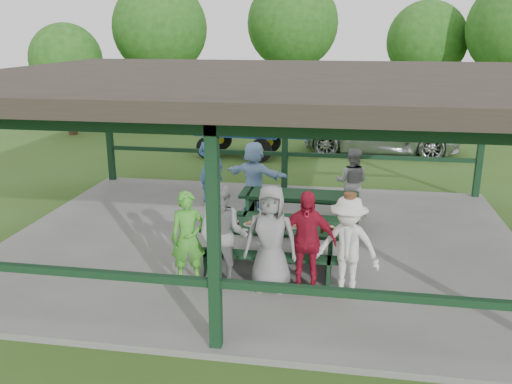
% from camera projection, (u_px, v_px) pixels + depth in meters
% --- Properties ---
extents(ground, '(90.00, 90.00, 0.00)m').
position_uv_depth(ground, '(262.00, 244.00, 10.72)').
color(ground, '#314E18').
rests_on(ground, ground).
extents(concrete_slab, '(10.00, 8.00, 0.10)m').
position_uv_depth(concrete_slab, '(262.00, 242.00, 10.71)').
color(concrete_slab, slate).
rests_on(concrete_slab, ground).
extents(pavilion_structure, '(10.60, 8.60, 3.24)m').
position_uv_depth(pavilion_structure, '(262.00, 82.00, 9.82)').
color(pavilion_structure, black).
rests_on(pavilion_structure, concrete_slab).
extents(picnic_table_near, '(2.38, 1.39, 0.75)m').
position_uv_depth(picnic_table_near, '(272.00, 241.00, 9.37)').
color(picnic_table_near, black).
rests_on(picnic_table_near, concrete_slab).
extents(picnic_table_far, '(2.41, 1.39, 0.75)m').
position_uv_depth(picnic_table_far, '(299.00, 206.00, 11.21)').
color(picnic_table_far, black).
rests_on(picnic_table_far, concrete_slab).
extents(table_setting, '(2.24, 0.45, 0.10)m').
position_uv_depth(table_setting, '(275.00, 224.00, 9.29)').
color(table_setting, white).
rests_on(table_setting, picnic_table_near).
extents(contestant_green, '(0.64, 0.51, 1.55)m').
position_uv_depth(contestant_green, '(188.00, 238.00, 8.67)').
color(contestant_green, green).
rests_on(contestant_green, concrete_slab).
extents(contestant_grey_left, '(0.85, 0.67, 1.72)m').
position_uv_depth(contestant_grey_left, '(222.00, 237.00, 8.50)').
color(contestant_grey_left, gray).
rests_on(contestant_grey_left, concrete_slab).
extents(contestant_grey_mid, '(0.84, 0.55, 1.70)m').
position_uv_depth(contestant_grey_mid, '(271.00, 238.00, 8.46)').
color(contestant_grey_mid, gray).
rests_on(contestant_grey_mid, concrete_slab).
extents(contestant_red, '(0.97, 0.42, 1.64)m').
position_uv_depth(contestant_red, '(306.00, 241.00, 8.44)').
color(contestant_red, '#A5152E').
rests_on(contestant_red, concrete_slab).
extents(contestant_white_fedora, '(1.15, 0.86, 1.64)m').
position_uv_depth(contestant_white_fedora, '(348.00, 246.00, 8.30)').
color(contestant_white_fedora, white).
rests_on(contestant_white_fedora, concrete_slab).
extents(spectator_lblue, '(1.58, 0.93, 1.63)m').
position_uv_depth(spectator_lblue, '(254.00, 177.00, 12.14)').
color(spectator_lblue, '#9BC2F0').
rests_on(spectator_lblue, concrete_slab).
extents(spectator_blue, '(0.78, 0.65, 1.84)m').
position_uv_depth(spectator_blue, '(210.00, 165.00, 12.78)').
color(spectator_blue, '#456AB4').
rests_on(spectator_blue, concrete_slab).
extents(spectator_grey, '(0.84, 0.71, 1.53)m').
position_uv_depth(spectator_grey, '(352.00, 182.00, 11.90)').
color(spectator_grey, gray).
rests_on(spectator_grey, concrete_slab).
extents(pickup_truck, '(5.35, 2.47, 1.48)m').
position_uv_depth(pickup_truck, '(382.00, 131.00, 18.70)').
color(pickup_truck, silver).
rests_on(pickup_truck, ground).
extents(farm_trailer, '(3.81, 1.84, 1.33)m').
position_uv_depth(farm_trailer, '(240.00, 136.00, 18.18)').
color(farm_trailer, navy).
rests_on(farm_trailer, ground).
extents(tree_far_left, '(3.92, 3.92, 6.13)m').
position_uv_depth(tree_far_left, '(160.00, 29.00, 22.54)').
color(tree_far_left, '#331F14').
rests_on(tree_far_left, ground).
extents(tree_left, '(4.13, 4.13, 6.45)m').
position_uv_depth(tree_left, '(293.00, 24.00, 24.62)').
color(tree_left, '#331F14').
rests_on(tree_left, ground).
extents(tree_mid, '(3.42, 3.42, 5.35)m').
position_uv_depth(tree_mid, '(427.00, 41.00, 23.39)').
color(tree_mid, '#331F14').
rests_on(tree_mid, ground).
extents(tree_edge_left, '(2.81, 2.81, 4.39)m').
position_uv_depth(tree_edge_left, '(66.00, 60.00, 21.26)').
color(tree_edge_left, '#331F14').
rests_on(tree_edge_left, ground).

